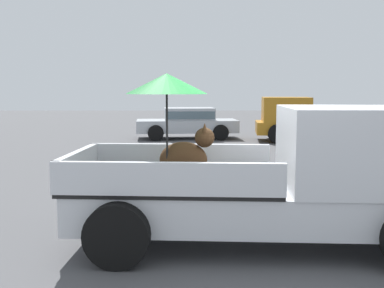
# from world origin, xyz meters

# --- Properties ---
(ground_plane) EXTENTS (80.00, 80.00, 0.00)m
(ground_plane) POSITION_xyz_m (0.00, 0.00, 0.00)
(ground_plane) COLOR #4C4C4F
(pickup_truck_main) EXTENTS (5.15, 2.49, 2.35)m
(pickup_truck_main) POSITION_xyz_m (0.44, -0.02, 0.96)
(pickup_truck_main) COLOR black
(pickup_truck_main) RESTS_ON ground
(pickup_truck_red) EXTENTS (4.95, 2.54, 1.80)m
(pickup_truck_red) POSITION_xyz_m (4.02, 12.76, 0.87)
(pickup_truck_red) COLOR black
(pickup_truck_red) RESTS_ON ground
(parked_sedan_near) EXTENTS (4.42, 2.23, 1.33)m
(parked_sedan_near) POSITION_xyz_m (-1.01, 13.82, 0.74)
(parked_sedan_near) COLOR black
(parked_sedan_near) RESTS_ON ground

